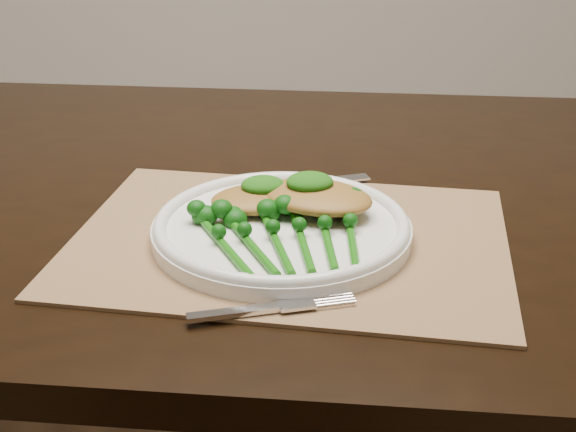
{
  "coord_description": "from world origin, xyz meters",
  "views": [
    {
      "loc": [
        -0.08,
        -1.04,
        1.16
      ],
      "look_at": [
        -0.03,
        -0.23,
        0.78
      ],
      "focal_mm": 50.0,
      "sensor_mm": 36.0,
      "label": 1
    }
  ],
  "objects": [
    {
      "name": "dining_table",
      "position": [
        -0.07,
        -0.06,
        0.38
      ],
      "size": [
        1.72,
        1.14,
        0.75
      ],
      "rotation": [
        0.0,
        0.0,
        -0.16
      ],
      "color": "black",
      "rests_on": "ground"
    },
    {
      "name": "fork",
      "position": [
        -0.05,
        -0.39,
        0.76
      ],
      "size": [
        0.16,
        0.04,
        0.01
      ],
      "rotation": [
        0.0,
        0.0,
        0.17
      ],
      "color": "silver",
      "rests_on": "placemat"
    },
    {
      "name": "placemat",
      "position": [
        -0.03,
        -0.23,
        0.75
      ],
      "size": [
        0.55,
        0.45,
        0.0
      ],
      "primitive_type": "cube",
      "rotation": [
        0.0,
        0.0,
        -0.23
      ],
      "color": "olive",
      "rests_on": "dining_table"
    },
    {
      "name": "chicken_fillet_left",
      "position": [
        -0.06,
        -0.19,
        0.78
      ],
      "size": [
        0.13,
        0.1,
        0.02
      ],
      "primitive_type": "ellipsoid",
      "rotation": [
        0.0,
        0.0,
        0.16
      ],
      "color": "olive",
      "rests_on": "dinner_plate"
    },
    {
      "name": "knife",
      "position": [
        -0.04,
        -0.09,
        0.76
      ],
      "size": [
        0.21,
        0.06,
        0.01
      ],
      "rotation": [
        0.0,
        0.0,
        0.22
      ],
      "color": "silver",
      "rests_on": "placemat"
    },
    {
      "name": "pesto_dollop_right",
      "position": [
        -0.0,
        -0.2,
        0.81
      ],
      "size": [
        0.05,
        0.05,
        0.02
      ],
      "primitive_type": "ellipsoid",
      "color": "#11470A",
      "rests_on": "chicken_fillet_right"
    },
    {
      "name": "pesto_dollop_left",
      "position": [
        -0.06,
        -0.18,
        0.8
      ],
      "size": [
        0.05,
        0.04,
        0.02
      ],
      "primitive_type": "ellipsoid",
      "color": "#11470A",
      "rests_on": "chicken_fillet_left"
    },
    {
      "name": "broccolini_bundle",
      "position": [
        -0.03,
        -0.29,
        0.78
      ],
      "size": [
        0.18,
        0.2,
        0.04
      ],
      "rotation": [
        0.0,
        0.0,
        0.14
      ],
      "color": "#155D0C",
      "rests_on": "dinner_plate"
    },
    {
      "name": "chicken_fillet_right",
      "position": [
        0.0,
        -0.2,
        0.79
      ],
      "size": [
        0.16,
        0.14,
        0.03
      ],
      "primitive_type": "ellipsoid",
      "rotation": [
        0.0,
        0.0,
        -0.48
      ],
      "color": "olive",
      "rests_on": "dinner_plate"
    },
    {
      "name": "dinner_plate",
      "position": [
        -0.04,
        -0.23,
        0.77
      ],
      "size": [
        0.29,
        0.29,
        0.03
      ],
      "color": "white",
      "rests_on": "placemat"
    }
  ]
}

